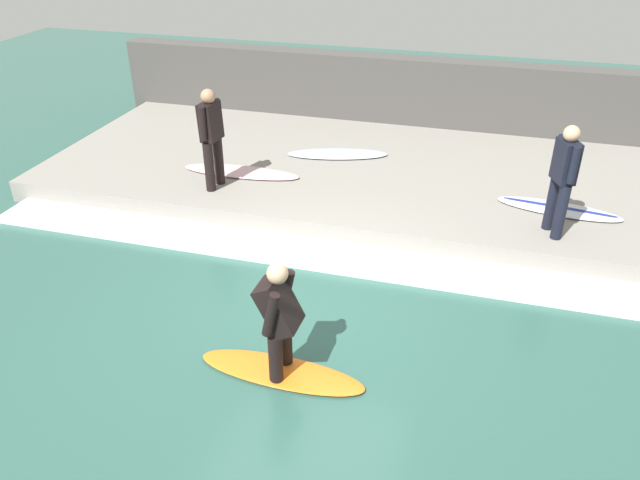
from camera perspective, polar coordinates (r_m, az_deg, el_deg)
ground_plane at (r=7.56m, az=-1.38°, el=-7.05°), size 28.00×28.00×0.00m
concrete_ledge at (r=10.77m, az=4.70°, el=5.86°), size 4.40×11.02×0.35m
back_wall at (r=12.81m, az=7.08°, el=12.74°), size 0.50×11.57×1.62m
wave_foam_crest at (r=8.61m, az=1.24°, el=-1.55°), size 0.70×10.47×0.10m
surfboard_riding at (r=6.77m, az=-3.55°, el=-11.95°), size 0.56×1.85×0.06m
surfer_riding at (r=6.29m, az=-3.76°, el=-6.79°), size 0.52×0.45×1.32m
surfer_waiting_near at (r=8.79m, az=21.34°, el=5.57°), size 0.49×0.33×1.54m
surfboard_waiting_near at (r=9.80m, az=21.00°, el=2.68°), size 0.73×1.82×0.07m
surfer_waiting_far at (r=9.73m, az=-9.91°, el=9.56°), size 0.53×0.28×1.57m
surfboard_waiting_far at (r=10.46m, az=-7.22°, el=6.22°), size 0.57×2.01×0.06m
surfboard_spare at (r=11.11m, az=1.60°, el=7.88°), size 0.96×1.84×0.06m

